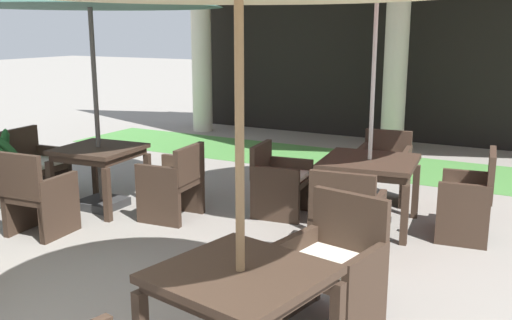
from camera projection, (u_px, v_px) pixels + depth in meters
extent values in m
cylinder|color=beige|center=(202.00, 59.00, 11.68)|extent=(0.40, 0.40, 2.94)
cylinder|color=beige|center=(396.00, 65.00, 9.85)|extent=(0.40, 0.40, 2.94)
cube|color=black|center=(409.00, 62.00, 10.62)|extent=(8.50, 0.16, 2.94)
cube|color=#47843D|center=(368.00, 164.00, 9.06)|extent=(10.90, 1.69, 0.01)
cube|color=#38281E|center=(240.00, 274.00, 3.32)|extent=(1.03, 1.03, 0.05)
cube|color=#38281E|center=(241.00, 283.00, 3.33)|extent=(0.95, 0.95, 0.06)
cube|color=#38281E|center=(234.00, 294.00, 3.96)|extent=(0.08, 0.08, 0.64)
cylinder|color=olive|center=(240.00, 195.00, 3.21)|extent=(0.05, 0.05, 2.38)
cube|color=#38281E|center=(330.00, 270.00, 4.12)|extent=(0.71, 0.67, 0.07)
cube|color=silver|center=(330.00, 262.00, 4.11)|extent=(0.65, 0.61, 0.05)
cube|color=#38281E|center=(350.00, 224.00, 4.26)|extent=(0.61, 0.17, 0.48)
cube|color=#38281E|center=(365.00, 295.00, 3.97)|extent=(0.16, 0.56, 0.62)
cube|color=#38281E|center=(297.00, 273.00, 4.32)|extent=(0.16, 0.56, 0.62)
cube|color=#38281E|center=(277.00, 300.00, 4.15)|extent=(0.07, 0.07, 0.38)
cube|color=#38281E|center=(381.00, 298.00, 4.19)|extent=(0.07, 0.07, 0.38)
cube|color=#38281E|center=(316.00, 277.00, 4.53)|extent=(0.07, 0.07, 0.38)
cube|color=#38281E|center=(370.00, 161.00, 6.13)|extent=(1.06, 1.06, 0.05)
cube|color=#38281E|center=(369.00, 167.00, 6.15)|extent=(0.98, 0.98, 0.08)
cube|color=#38281E|center=(317.00, 205.00, 5.98)|extent=(0.08, 0.08, 0.61)
cube|color=#38281E|center=(405.00, 215.00, 5.66)|extent=(0.08, 0.08, 0.61)
cube|color=#38281E|center=(337.00, 184.00, 6.79)|extent=(0.08, 0.08, 0.61)
cube|color=#38281E|center=(416.00, 192.00, 6.47)|extent=(0.08, 0.08, 0.61)
cube|color=#2D2D2D|center=(367.00, 222.00, 6.28)|extent=(0.42, 0.42, 0.07)
cylinder|color=beige|center=(372.00, 108.00, 6.00)|extent=(0.04, 0.04, 2.56)
cube|color=#38281E|center=(282.00, 180.00, 6.55)|extent=(0.62, 0.61, 0.07)
cube|color=silver|center=(282.00, 175.00, 6.54)|extent=(0.57, 0.56, 0.05)
cube|color=#38281E|center=(261.00, 159.00, 6.60)|extent=(0.12, 0.55, 0.37)
cube|color=#38281E|center=(289.00, 183.00, 6.80)|extent=(0.56, 0.12, 0.61)
cube|color=#38281E|center=(275.00, 195.00, 6.35)|extent=(0.56, 0.12, 0.61)
cube|color=#38281E|center=(310.00, 196.00, 6.73)|extent=(0.06, 0.06, 0.37)
cube|color=#38281E|center=(297.00, 208.00, 6.29)|extent=(0.06, 0.06, 0.37)
cube|color=#38281E|center=(269.00, 191.00, 6.91)|extent=(0.06, 0.06, 0.37)
cube|color=#38281E|center=(254.00, 202.00, 6.47)|extent=(0.06, 0.06, 0.37)
cube|color=#38281E|center=(348.00, 216.00, 5.32)|extent=(0.65, 0.63, 0.07)
cube|color=silver|center=(348.00, 210.00, 5.31)|extent=(0.59, 0.58, 0.05)
cube|color=#38281E|center=(342.00, 197.00, 5.02)|extent=(0.59, 0.13, 0.44)
cube|color=#38281E|center=(319.00, 223.00, 5.44)|extent=(0.13, 0.57, 0.61)
cube|color=#38281E|center=(377.00, 230.00, 5.24)|extent=(0.13, 0.57, 0.61)
cube|color=#38281E|center=(326.00, 227.00, 5.70)|extent=(0.06, 0.06, 0.37)
cube|color=#38281E|center=(380.00, 234.00, 5.51)|extent=(0.06, 0.06, 0.37)
cube|color=#38281E|center=(312.00, 244.00, 5.23)|extent=(0.06, 0.06, 0.37)
cube|color=#38281E|center=(370.00, 253.00, 5.04)|extent=(0.06, 0.06, 0.37)
cube|color=#38281E|center=(465.00, 199.00, 5.85)|extent=(0.56, 0.67, 0.07)
cube|color=silver|center=(465.00, 193.00, 5.84)|extent=(0.51, 0.61, 0.05)
cube|color=#38281E|center=(491.00, 175.00, 5.71)|extent=(0.13, 0.62, 0.47)
cube|color=#38281E|center=(463.00, 216.00, 5.61)|extent=(0.49, 0.12, 0.63)
cube|color=#38281E|center=(465.00, 200.00, 6.13)|extent=(0.49, 0.12, 0.63)
cube|color=#38281E|center=(438.00, 225.00, 5.72)|extent=(0.06, 0.06, 0.37)
cube|color=#38281E|center=(443.00, 209.00, 6.23)|extent=(0.06, 0.06, 0.37)
cube|color=#38281E|center=(486.00, 231.00, 5.57)|extent=(0.06, 0.06, 0.37)
cube|color=#38281E|center=(486.00, 214.00, 6.07)|extent=(0.06, 0.06, 0.37)
cube|color=#38281E|center=(384.00, 167.00, 7.08)|extent=(0.63, 0.59, 0.07)
cube|color=silver|center=(384.00, 162.00, 7.06)|extent=(0.58, 0.54, 0.05)
cube|color=#38281E|center=(388.00, 145.00, 7.25)|extent=(0.57, 0.13, 0.38)
cube|color=#38281E|center=(406.00, 176.00, 7.00)|extent=(0.12, 0.53, 0.68)
cube|color=#38281E|center=(362.00, 172.00, 7.19)|extent=(0.12, 0.53, 0.68)
cube|color=#38281E|center=(402.00, 192.00, 6.82)|extent=(0.06, 0.06, 0.40)
cube|color=#38281E|center=(358.00, 188.00, 7.01)|extent=(0.06, 0.06, 0.40)
cube|color=#38281E|center=(407.00, 182.00, 7.25)|extent=(0.06, 0.06, 0.40)
cube|color=#38281E|center=(366.00, 179.00, 7.43)|extent=(0.06, 0.06, 0.40)
cube|color=#38281E|center=(99.00, 149.00, 6.76)|extent=(0.93, 0.93, 0.05)
cube|color=#38281E|center=(99.00, 154.00, 6.77)|extent=(0.85, 0.85, 0.08)
cube|color=#38281E|center=(51.00, 187.00, 6.65)|extent=(0.08, 0.08, 0.61)
cube|color=#38281E|center=(107.00, 195.00, 6.34)|extent=(0.08, 0.08, 0.61)
cube|color=#38281E|center=(95.00, 172.00, 7.35)|extent=(0.08, 0.08, 0.61)
cube|color=#38281E|center=(148.00, 178.00, 7.05)|extent=(0.08, 0.08, 0.61)
cube|color=#2D2D2D|center=(102.00, 203.00, 6.91)|extent=(0.48, 0.48, 0.10)
cylinder|color=#4C4742|center=(96.00, 104.00, 6.64)|extent=(0.05, 0.05, 2.46)
cube|color=#38281E|center=(171.00, 182.00, 6.45)|extent=(0.58, 0.62, 0.07)
cube|color=silver|center=(171.00, 177.00, 6.43)|extent=(0.53, 0.57, 0.05)
cube|color=#38281E|center=(189.00, 164.00, 6.30)|extent=(0.11, 0.58, 0.39)
cube|color=#38281E|center=(158.00, 196.00, 6.23)|extent=(0.53, 0.10, 0.65)
cube|color=#38281E|center=(183.00, 184.00, 6.71)|extent=(0.53, 0.10, 0.65)
cube|color=#38281E|center=(140.00, 205.00, 6.36)|extent=(0.06, 0.06, 0.38)
cube|color=#38281E|center=(166.00, 193.00, 6.82)|extent=(0.06, 0.06, 0.38)
cube|color=#38281E|center=(178.00, 210.00, 6.17)|extent=(0.06, 0.06, 0.38)
cube|color=#38281E|center=(201.00, 198.00, 6.64)|extent=(0.06, 0.06, 0.38)
cube|color=#38281E|center=(40.00, 195.00, 5.96)|extent=(0.57, 0.58, 0.07)
cube|color=silver|center=(40.00, 190.00, 5.95)|extent=(0.53, 0.53, 0.05)
cube|color=#38281E|center=(20.00, 176.00, 5.68)|extent=(0.53, 0.10, 0.45)
cube|color=#38281E|center=(23.00, 201.00, 6.08)|extent=(0.10, 0.54, 0.63)
cube|color=#38281E|center=(60.00, 207.00, 5.89)|extent=(0.10, 0.54, 0.63)
cube|color=#38281E|center=(41.00, 207.00, 6.32)|extent=(0.06, 0.06, 0.37)
cube|color=#38281E|center=(76.00, 212.00, 6.13)|extent=(0.06, 0.06, 0.37)
cube|color=#38281E|center=(7.00, 220.00, 5.89)|extent=(0.06, 0.06, 0.37)
cube|color=#38281E|center=(43.00, 226.00, 5.71)|extent=(0.06, 0.06, 0.37)
cube|color=#38281E|center=(37.00, 167.00, 7.20)|extent=(0.61, 0.63, 0.07)
cube|color=silver|center=(37.00, 163.00, 7.19)|extent=(0.56, 0.58, 0.05)
cube|color=#38281E|center=(20.00, 146.00, 7.25)|extent=(0.11, 0.59, 0.44)
cube|color=#38281E|center=(53.00, 169.00, 7.47)|extent=(0.57, 0.11, 0.61)
cube|color=#38281E|center=(21.00, 179.00, 6.98)|extent=(0.57, 0.11, 0.61)
cube|color=#38281E|center=(69.00, 181.00, 7.39)|extent=(0.06, 0.06, 0.36)
cube|color=#38281E|center=(39.00, 191.00, 6.92)|extent=(0.06, 0.06, 0.36)
cube|color=#38281E|center=(39.00, 177.00, 7.59)|extent=(0.06, 0.06, 0.36)
cube|color=#38281E|center=(7.00, 187.00, 7.12)|extent=(0.06, 0.06, 0.36)
ellipsoid|color=#286B33|center=(3.00, 144.00, 6.78)|extent=(0.16, 0.45, 0.43)
ellipsoid|color=#286B33|center=(5.00, 142.00, 6.95)|extent=(0.33, 0.24, 0.40)
ellipsoid|color=#286B33|center=(0.00, 144.00, 7.02)|extent=(0.34, 0.22, 0.33)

